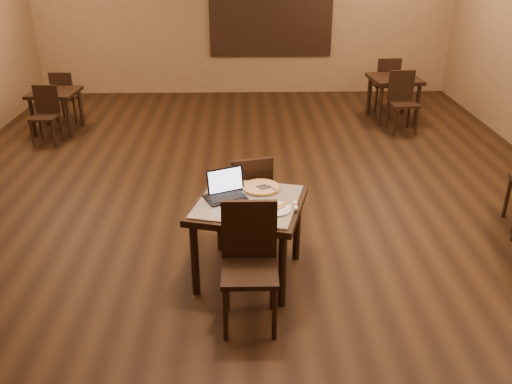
{
  "coord_description": "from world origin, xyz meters",
  "views": [
    {
      "loc": [
        -0.06,
        -5.72,
        2.84
      ],
      "look_at": [
        0.05,
        -1.51,
        0.85
      ],
      "focal_mm": 38.0,
      "sensor_mm": 36.0,
      "label": 1
    }
  ],
  "objects_px": {
    "other_table_a": "(394,85)",
    "other_table_b_chair_near": "(46,111)",
    "chair_main_far": "(250,194)",
    "pizza_pan": "(261,189)",
    "tiled_table": "(248,211)",
    "laptop": "(225,190)",
    "other_table_a_chair_near": "(402,98)",
    "other_table_b": "(55,98)",
    "chair_main_near": "(249,257)",
    "other_table_a_chair_far": "(386,81)",
    "other_table_b_chair_far": "(65,94)"
  },
  "relations": [
    {
      "from": "tiled_table",
      "to": "other_table_a_chair_far",
      "type": "height_order",
      "value": "other_table_a_chair_far"
    },
    {
      "from": "other_table_a_chair_near",
      "to": "other_table_b",
      "type": "height_order",
      "value": "other_table_a_chair_near"
    },
    {
      "from": "tiled_table",
      "to": "chair_main_far",
      "type": "distance_m",
      "value": 0.63
    },
    {
      "from": "chair_main_near",
      "to": "laptop",
      "type": "height_order",
      "value": "chair_main_near"
    },
    {
      "from": "tiled_table",
      "to": "other_table_a_chair_near",
      "type": "height_order",
      "value": "other_table_a_chair_near"
    },
    {
      "from": "chair_main_far",
      "to": "pizza_pan",
      "type": "xyz_separation_m",
      "value": [
        0.1,
        -0.38,
        0.24
      ]
    },
    {
      "from": "tiled_table",
      "to": "laptop",
      "type": "xyz_separation_m",
      "value": [
        -0.2,
        0.1,
        0.16
      ]
    },
    {
      "from": "tiled_table",
      "to": "chair_main_near",
      "type": "height_order",
      "value": "chair_main_near"
    },
    {
      "from": "tiled_table",
      "to": "other_table_a_chair_far",
      "type": "bearing_deg",
      "value": 78.8
    },
    {
      "from": "other_table_a",
      "to": "other_table_b_chair_near",
      "type": "bearing_deg",
      "value": -174.55
    },
    {
      "from": "tiled_table",
      "to": "other_table_b",
      "type": "relative_size",
      "value": 1.5
    },
    {
      "from": "chair_main_near",
      "to": "other_table_b_chair_far",
      "type": "height_order",
      "value": "chair_main_near"
    },
    {
      "from": "chair_main_far",
      "to": "other_table_a_chair_near",
      "type": "height_order",
      "value": "other_table_a_chair_near"
    },
    {
      "from": "chair_main_near",
      "to": "other_table_b",
      "type": "relative_size",
      "value": 1.36
    },
    {
      "from": "other_table_a",
      "to": "other_table_b",
      "type": "distance_m",
      "value": 5.49
    },
    {
      "from": "laptop",
      "to": "pizza_pan",
      "type": "relative_size",
      "value": 1.09
    },
    {
      "from": "other_table_b",
      "to": "pizza_pan",
      "type": "bearing_deg",
      "value": -48.22
    },
    {
      "from": "tiled_table",
      "to": "chair_main_near",
      "type": "distance_m",
      "value": 0.62
    },
    {
      "from": "chair_main_near",
      "to": "other_table_a",
      "type": "distance_m",
      "value": 5.8
    },
    {
      "from": "pizza_pan",
      "to": "other_table_b_chair_near",
      "type": "xyz_separation_m",
      "value": [
        -3.1,
        3.43,
        -0.29
      ]
    },
    {
      "from": "chair_main_far",
      "to": "other_table_a_chair_far",
      "type": "xyz_separation_m",
      "value": [
        2.48,
        4.56,
        0.0
      ]
    },
    {
      "from": "other_table_a_chair_near",
      "to": "other_table_b_chair_far",
      "type": "bearing_deg",
      "value": 169.36
    },
    {
      "from": "chair_main_near",
      "to": "other_table_b_chair_near",
      "type": "distance_m",
      "value": 5.22
    },
    {
      "from": "other_table_b",
      "to": "tiled_table",
      "type": "bearing_deg",
      "value": -50.94
    },
    {
      "from": "chair_main_near",
      "to": "other_table_a",
      "type": "relative_size",
      "value": 1.2
    },
    {
      "from": "pizza_pan",
      "to": "chair_main_far",
      "type": "bearing_deg",
      "value": 104.61
    },
    {
      "from": "laptop",
      "to": "chair_main_near",
      "type": "bearing_deg",
      "value": -98.63
    },
    {
      "from": "tiled_table",
      "to": "chair_main_far",
      "type": "xyz_separation_m",
      "value": [
        0.02,
        0.62,
        -0.13
      ]
    },
    {
      "from": "chair_main_near",
      "to": "chair_main_far",
      "type": "xyz_separation_m",
      "value": [
        0.02,
        1.23,
        -0.04
      ]
    },
    {
      "from": "other_table_a_chair_far",
      "to": "other_table_b_chair_near",
      "type": "height_order",
      "value": "other_table_a_chair_far"
    },
    {
      "from": "laptop",
      "to": "other_table_a_chair_far",
      "type": "bearing_deg",
      "value": 37.73
    },
    {
      "from": "other_table_a",
      "to": "other_table_a_chair_near",
      "type": "bearing_deg",
      "value": -95.13
    },
    {
      "from": "laptop",
      "to": "other_table_a_chair_far",
      "type": "relative_size",
      "value": 0.43
    },
    {
      "from": "pizza_pan",
      "to": "other_table_b",
      "type": "distance_m",
      "value": 5.01
    },
    {
      "from": "tiled_table",
      "to": "other_table_a_chair_far",
      "type": "distance_m",
      "value": 5.75
    },
    {
      "from": "chair_main_far",
      "to": "pizza_pan",
      "type": "height_order",
      "value": "chair_main_far"
    },
    {
      "from": "other_table_a",
      "to": "other_table_a_chair_far",
      "type": "relative_size",
      "value": 0.89
    },
    {
      "from": "laptop",
      "to": "other_table_a",
      "type": "bearing_deg",
      "value": 34.97
    },
    {
      "from": "other_table_b",
      "to": "other_table_b_chair_near",
      "type": "relative_size",
      "value": 0.87
    },
    {
      "from": "other_table_b_chair_near",
      "to": "other_table_b_chair_far",
      "type": "relative_size",
      "value": 1.0
    },
    {
      "from": "pizza_pan",
      "to": "other_table_a_chair_far",
      "type": "xyz_separation_m",
      "value": [
        2.38,
        4.94,
        -0.23
      ]
    },
    {
      "from": "laptop",
      "to": "other_table_b_chair_far",
      "type": "bearing_deg",
      "value": 97.13
    },
    {
      "from": "chair_main_far",
      "to": "tiled_table",
      "type": "bearing_deg",
      "value": 73.39
    },
    {
      "from": "other_table_a_chair_near",
      "to": "other_table_b_chair_near",
      "type": "distance_m",
      "value": 5.47
    },
    {
      "from": "chair_main_far",
      "to": "other_table_b",
      "type": "bearing_deg",
      "value": -64.44
    },
    {
      "from": "other_table_a_chair_near",
      "to": "other_table_b",
      "type": "xyz_separation_m",
      "value": [
        -5.46,
        0.09,
        0.01
      ]
    },
    {
      "from": "other_table_a",
      "to": "other_table_b_chair_near",
      "type": "height_order",
      "value": "other_table_b_chair_near"
    },
    {
      "from": "laptop",
      "to": "other_table_b_chair_far",
      "type": "height_order",
      "value": "laptop"
    },
    {
      "from": "pizza_pan",
      "to": "other_table_b",
      "type": "height_order",
      "value": "pizza_pan"
    },
    {
      "from": "other_table_a",
      "to": "other_table_b_chair_far",
      "type": "relative_size",
      "value": 0.98
    }
  ]
}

